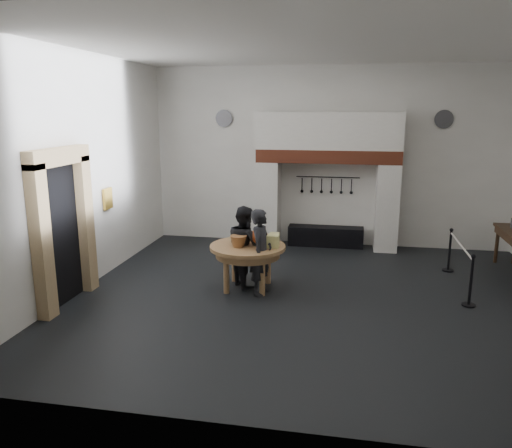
% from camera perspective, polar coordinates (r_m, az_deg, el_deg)
% --- Properties ---
extents(floor, '(9.00, 8.00, 0.02)m').
position_cam_1_polar(floor, '(9.46, 6.78, -8.42)').
color(floor, black).
rests_on(floor, ground).
extents(ceiling, '(9.00, 8.00, 0.02)m').
position_cam_1_polar(ceiling, '(8.87, 7.61, 19.76)').
color(ceiling, silver).
rests_on(ceiling, wall_back).
extents(wall_back, '(9.00, 0.02, 4.50)m').
position_cam_1_polar(wall_back, '(12.86, 8.29, 7.58)').
color(wall_back, white).
rests_on(wall_back, floor).
extents(wall_front, '(9.00, 0.02, 4.50)m').
position_cam_1_polar(wall_front, '(4.96, 4.28, -0.95)').
color(wall_front, white).
rests_on(wall_front, floor).
extents(wall_left, '(0.02, 8.00, 4.50)m').
position_cam_1_polar(wall_left, '(10.19, -19.10, 5.59)').
color(wall_left, white).
rests_on(wall_left, floor).
extents(chimney_pier_left, '(0.55, 0.70, 2.15)m').
position_cam_1_polar(chimney_pier_left, '(12.82, 1.45, 2.39)').
color(chimney_pier_left, silver).
rests_on(chimney_pier_left, floor).
extents(chimney_pier_right, '(0.55, 0.70, 2.15)m').
position_cam_1_polar(chimney_pier_right, '(12.70, 14.71, 1.86)').
color(chimney_pier_right, silver).
rests_on(chimney_pier_right, floor).
extents(hearth_brick_band, '(3.50, 0.72, 0.32)m').
position_cam_1_polar(hearth_brick_band, '(12.50, 8.23, 7.71)').
color(hearth_brick_band, '#9E442B').
rests_on(hearth_brick_band, chimney_pier_left).
extents(chimney_hood, '(3.50, 0.70, 0.90)m').
position_cam_1_polar(chimney_hood, '(12.46, 8.33, 10.50)').
color(chimney_hood, silver).
rests_on(chimney_hood, hearth_brick_band).
extents(iron_range, '(1.90, 0.45, 0.50)m').
position_cam_1_polar(iron_range, '(12.92, 7.95, -1.39)').
color(iron_range, black).
rests_on(iron_range, floor).
extents(utensil_rail, '(1.60, 0.02, 0.02)m').
position_cam_1_polar(utensil_rail, '(12.83, 8.21, 5.33)').
color(utensil_rail, black).
rests_on(utensil_rail, wall_back).
extents(door_recess, '(0.04, 1.10, 2.50)m').
position_cam_1_polar(door_recess, '(9.51, -21.43, -1.23)').
color(door_recess, black).
rests_on(door_recess, floor).
extents(door_jamb_near, '(0.22, 0.30, 2.60)m').
position_cam_1_polar(door_jamb_near, '(8.88, -23.32, -2.03)').
color(door_jamb_near, tan).
rests_on(door_jamb_near, floor).
extents(door_jamb_far, '(0.22, 0.30, 2.60)m').
position_cam_1_polar(door_jamb_far, '(10.03, -18.94, -0.02)').
color(door_jamb_far, tan).
rests_on(door_jamb_far, floor).
extents(door_lintel, '(0.22, 1.70, 0.30)m').
position_cam_1_polar(door_lintel, '(9.24, -21.68, 7.19)').
color(door_lintel, tan).
rests_on(door_lintel, door_jamb_near).
extents(wall_plaque, '(0.05, 0.34, 0.44)m').
position_cam_1_polar(wall_plaque, '(10.96, -16.58, 2.80)').
color(wall_plaque, gold).
rests_on(wall_plaque, wall_left).
extents(work_table, '(1.60, 1.60, 0.07)m').
position_cam_1_polar(work_table, '(9.64, -0.95, -2.64)').
color(work_table, tan).
rests_on(work_table, floor).
extents(pumpkin, '(0.36, 0.36, 0.31)m').
position_cam_1_polar(pumpkin, '(9.65, 0.33, -1.46)').
color(pumpkin, '#C8591C').
rests_on(pumpkin, work_table).
extents(cheese_block_big, '(0.22, 0.22, 0.24)m').
position_cam_1_polar(cheese_block_big, '(9.47, 1.95, -1.97)').
color(cheese_block_big, '#E9E88B').
rests_on(cheese_block_big, work_table).
extents(cheese_block_small, '(0.18, 0.18, 0.20)m').
position_cam_1_polar(cheese_block_small, '(9.76, 2.10, -1.63)').
color(cheese_block_small, '#D3D27E').
rests_on(cheese_block_small, work_table).
extents(wicker_basket, '(0.35, 0.35, 0.22)m').
position_cam_1_polar(wicker_basket, '(9.49, -2.02, -1.99)').
color(wicker_basket, '#A6693C').
rests_on(wicker_basket, work_table).
extents(bread_loaf, '(0.31, 0.18, 0.13)m').
position_cam_1_polar(bread_loaf, '(9.96, -1.12, -1.52)').
color(bread_loaf, olive).
rests_on(bread_loaf, work_table).
extents(visitor_near, '(0.49, 0.66, 1.64)m').
position_cam_1_polar(visitor_near, '(9.36, 0.60, -3.24)').
color(visitor_near, black).
rests_on(visitor_near, floor).
extents(visitor_far, '(0.96, 0.99, 1.61)m').
position_cam_1_polar(visitor_far, '(9.82, -1.30, -2.56)').
color(visitor_far, black).
rests_on(visitor_far, floor).
extents(pewter_plate_back_left, '(0.44, 0.03, 0.44)m').
position_cam_1_polar(pewter_plate_back_left, '(13.15, -3.67, 11.96)').
color(pewter_plate_back_left, '#4C4C51').
rests_on(pewter_plate_back_left, wall_back).
extents(pewter_plate_back_right, '(0.44, 0.03, 0.44)m').
position_cam_1_polar(pewter_plate_back_right, '(12.94, 20.69, 11.14)').
color(pewter_plate_back_right, '#4C4C51').
rests_on(pewter_plate_back_right, wall_back).
extents(barrier_post_near, '(0.05, 0.05, 0.90)m').
position_cam_1_polar(barrier_post_near, '(9.68, 23.35, -6.10)').
color(barrier_post_near, black).
rests_on(barrier_post_near, floor).
extents(barrier_post_far, '(0.05, 0.05, 0.90)m').
position_cam_1_polar(barrier_post_far, '(11.55, 21.25, -2.90)').
color(barrier_post_far, black).
rests_on(barrier_post_far, floor).
extents(barrier_rope, '(0.04, 2.00, 0.04)m').
position_cam_1_polar(barrier_rope, '(10.50, 22.39, -2.27)').
color(barrier_rope, silver).
rests_on(barrier_rope, barrier_post_near).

